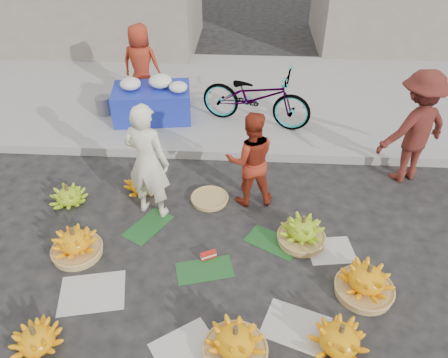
# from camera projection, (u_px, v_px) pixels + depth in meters

# --- Properties ---
(ground) EXTENTS (80.00, 80.00, 0.00)m
(ground) POSITION_uv_depth(u_px,v_px,m) (215.00, 258.00, 5.20)
(ground) COLOR black
(ground) RESTS_ON ground
(curb) EXTENTS (40.00, 0.25, 0.15)m
(curb) POSITION_uv_depth(u_px,v_px,m) (225.00, 152.00, 6.92)
(curb) COLOR gray
(curb) RESTS_ON ground
(sidewalk) EXTENTS (40.00, 4.00, 0.12)m
(sidewalk) POSITION_uv_depth(u_px,v_px,m) (231.00, 95.00, 8.62)
(sidewalk) COLOR gray
(sidewalk) RESTS_ON ground
(newspaper_scatter) EXTENTS (3.20, 1.80, 0.00)m
(newspaper_scatter) POSITION_uv_depth(u_px,v_px,m) (209.00, 314.00, 4.56)
(newspaper_scatter) COLOR beige
(newspaper_scatter) RESTS_ON ground
(banana_leaves) EXTENTS (2.00, 1.00, 0.00)m
(banana_leaves) POSITION_uv_depth(u_px,v_px,m) (208.00, 245.00, 5.37)
(banana_leaves) COLOR #17471E
(banana_leaves) RESTS_ON ground
(banana_bunch_0) EXTENTS (0.66, 0.66, 0.41)m
(banana_bunch_0) POSITION_uv_depth(u_px,v_px,m) (75.00, 243.00, 5.15)
(banana_bunch_0) COLOR #AB8447
(banana_bunch_0) RESTS_ON ground
(banana_bunch_1) EXTENTS (0.49, 0.49, 0.31)m
(banana_bunch_1) POSITION_uv_depth(u_px,v_px,m) (36.00, 339.00, 4.18)
(banana_bunch_1) COLOR #FFA90C
(banana_bunch_1) RESTS_ON ground
(banana_bunch_2) EXTENTS (0.64, 0.64, 0.43)m
(banana_bunch_2) POSITION_uv_depth(u_px,v_px,m) (235.00, 343.00, 4.09)
(banana_bunch_2) COLOR #AB8447
(banana_bunch_2) RESTS_ON ground
(banana_bunch_3) EXTENTS (0.69, 0.69, 0.35)m
(banana_bunch_3) POSITION_uv_depth(u_px,v_px,m) (340.00, 338.00, 4.17)
(banana_bunch_3) COLOR #FFA90C
(banana_bunch_3) RESTS_ON ground
(banana_bunch_4) EXTENTS (0.66, 0.66, 0.43)m
(banana_bunch_4) POSITION_uv_depth(u_px,v_px,m) (366.00, 281.00, 4.68)
(banana_bunch_4) COLOR #AB8447
(banana_bunch_4) RESTS_ON ground
(banana_bunch_5) EXTENTS (0.57, 0.57, 0.41)m
(banana_bunch_5) POSITION_uv_depth(u_px,v_px,m) (302.00, 231.00, 5.32)
(banana_bunch_5) COLOR #AB8447
(banana_bunch_5) RESTS_ON ground
(banana_bunch_6) EXTENTS (0.61, 0.61, 0.31)m
(banana_bunch_6) POSITION_uv_depth(u_px,v_px,m) (68.00, 195.00, 5.96)
(banana_bunch_6) COLOR #76A818
(banana_bunch_6) RESTS_ON ground
(banana_bunch_7) EXTENTS (0.62, 0.62, 0.35)m
(banana_bunch_7) POSITION_uv_depth(u_px,v_px,m) (144.00, 182.00, 6.16)
(banana_bunch_7) COLOR #FFA90C
(banana_bunch_7) RESTS_ON ground
(basket_spare) EXTENTS (0.56, 0.56, 0.06)m
(basket_spare) POSITION_uv_depth(u_px,v_px,m) (210.00, 199.00, 6.05)
(basket_spare) COLOR #AB8447
(basket_spare) RESTS_ON ground
(incense_stack) EXTENTS (0.20, 0.14, 0.08)m
(incense_stack) POSITION_uv_depth(u_px,v_px,m) (208.00, 255.00, 5.18)
(incense_stack) COLOR red
(incense_stack) RESTS_ON ground
(vendor_cream) EXTENTS (0.67, 0.53, 1.59)m
(vendor_cream) POSITION_uv_depth(u_px,v_px,m) (147.00, 162.00, 5.42)
(vendor_cream) COLOR white
(vendor_cream) RESTS_ON ground
(vendor_red) EXTENTS (0.73, 0.60, 1.35)m
(vendor_red) POSITION_uv_depth(u_px,v_px,m) (250.00, 160.00, 5.68)
(vendor_red) COLOR #A9331A
(vendor_red) RESTS_ON ground
(man_striped) EXTENTS (1.24, 1.02, 1.67)m
(man_striped) POSITION_uv_depth(u_px,v_px,m) (415.00, 128.00, 6.02)
(man_striped) COLOR maroon
(man_striped) RESTS_ON ground
(flower_table) EXTENTS (1.41, 1.00, 0.76)m
(flower_table) POSITION_uv_depth(u_px,v_px,m) (153.00, 101.00, 7.57)
(flower_table) COLOR #1826A1
(flower_table) RESTS_ON sidewalk
(grey_bucket) EXTENTS (0.28, 0.28, 0.32)m
(grey_bucket) POSITION_uv_depth(u_px,v_px,m) (104.00, 105.00, 7.78)
(grey_bucket) COLOR slate
(grey_bucket) RESTS_ON sidewalk
(flower_vendor) EXTENTS (0.77, 0.56, 1.45)m
(flower_vendor) POSITION_uv_depth(u_px,v_px,m) (141.00, 64.00, 7.84)
(flower_vendor) COLOR #A9331A
(flower_vendor) RESTS_ON sidewalk
(bicycle) EXTENTS (1.16, 2.00, 0.99)m
(bicycle) POSITION_uv_depth(u_px,v_px,m) (256.00, 97.00, 7.30)
(bicycle) COLOR gray
(bicycle) RESTS_ON sidewalk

